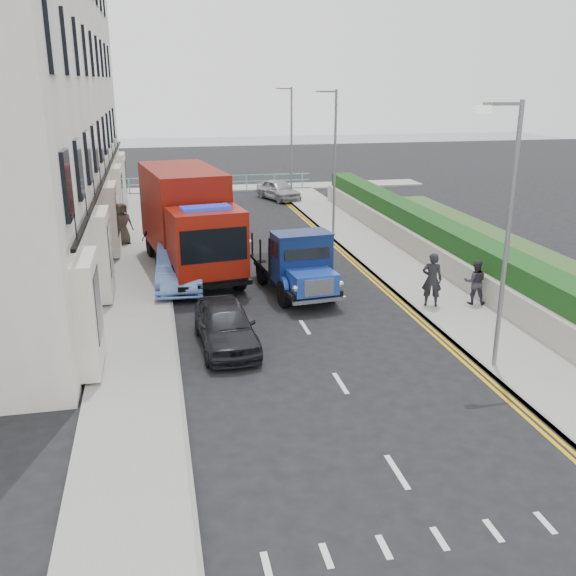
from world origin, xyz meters
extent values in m
plane|color=black|center=(0.00, 0.00, 0.00)|extent=(120.00, 120.00, 0.00)
cube|color=gray|center=(-5.20, 9.00, 0.06)|extent=(2.40, 38.00, 0.12)
cube|color=gray|center=(5.30, 9.00, 0.06)|extent=(2.60, 38.00, 0.12)
cube|color=gray|center=(0.00, 29.00, 0.06)|extent=(30.00, 2.50, 0.12)
plane|color=slate|center=(0.00, 60.00, 0.00)|extent=(120.00, 120.00, 0.00)
cube|color=white|center=(-9.50, 13.00, 7.00)|extent=(6.00, 30.00, 14.00)
cube|color=black|center=(-6.35, 13.00, 3.60)|extent=(0.12, 28.00, 0.10)
cube|color=#B2AD9E|center=(6.60, 9.00, 0.55)|extent=(0.30, 28.00, 1.00)
cube|color=#144115|center=(7.30, 9.00, 0.95)|extent=(1.20, 28.00, 1.70)
cube|color=#59B2A5|center=(0.00, 28.20, 1.08)|extent=(13.00, 0.08, 0.06)
cube|color=#59B2A5|center=(0.00, 28.20, 0.65)|extent=(13.00, 0.06, 0.05)
cylinder|color=slate|center=(4.30, -2.00, 3.50)|extent=(0.12, 0.12, 7.00)
cube|color=slate|center=(3.80, -2.00, 6.90)|extent=(1.00, 0.08, 0.08)
cube|color=beige|center=(3.30, -2.00, 6.78)|extent=(0.35, 0.18, 0.18)
cylinder|color=slate|center=(4.30, 14.00, 3.50)|extent=(0.12, 0.12, 7.00)
cube|color=slate|center=(3.80, 14.00, 6.90)|extent=(1.00, 0.08, 0.08)
cube|color=beige|center=(3.30, 14.00, 6.78)|extent=(0.35, 0.18, 0.18)
cylinder|color=slate|center=(4.30, 24.00, 3.50)|extent=(0.12, 0.12, 7.00)
cube|color=slate|center=(3.80, 24.00, 6.90)|extent=(1.00, 0.08, 0.08)
cube|color=beige|center=(3.30, 24.00, 6.78)|extent=(0.35, 0.18, 0.18)
cylinder|color=black|center=(-0.26, 4.02, 0.47)|extent=(0.35, 0.96, 0.94)
cylinder|color=black|center=(1.45, 4.20, 0.47)|extent=(0.35, 0.96, 0.94)
cylinder|color=black|center=(-0.55, 6.73, 0.47)|extent=(0.35, 0.96, 0.94)
cylinder|color=black|center=(1.15, 6.92, 0.47)|extent=(0.35, 0.96, 0.94)
cube|color=black|center=(0.45, 5.47, 0.60)|extent=(2.34, 4.85, 0.18)
cube|color=#2147B3|center=(0.64, 3.67, 0.96)|extent=(1.64, 1.42, 0.70)
cube|color=silver|center=(0.71, 3.02, 0.96)|extent=(1.03, 0.19, 0.54)
cube|color=#0E1F50|center=(0.52, 4.79, 1.51)|extent=(2.07, 1.37, 1.71)
cube|color=black|center=(0.32, 6.63, 0.83)|extent=(2.33, 2.93, 0.12)
cylinder|color=black|center=(-3.76, 5.87, 0.59)|extent=(0.52, 1.21, 1.18)
cylinder|color=black|center=(-1.54, 6.22, 0.59)|extent=(0.52, 1.21, 1.18)
cylinder|color=black|center=(-4.27, 9.14, 0.59)|extent=(0.52, 1.21, 1.18)
cylinder|color=black|center=(-2.05, 9.49, 0.59)|extent=(0.52, 1.21, 1.18)
cylinder|color=black|center=(-4.63, 11.47, 0.59)|extent=(0.52, 1.21, 1.18)
cylinder|color=black|center=(-2.42, 11.81, 0.59)|extent=(0.52, 1.21, 1.18)
cube|color=black|center=(-3.08, 8.79, 0.80)|extent=(3.59, 7.77, 0.27)
cube|color=maroon|center=(-2.65, 6.05, 1.92)|extent=(2.85, 2.40, 2.35)
cube|color=black|center=(-2.50, 5.08, 2.03)|extent=(2.33, 0.45, 1.18)
cube|color=maroon|center=(-3.26, 9.95, 2.46)|extent=(3.50, 5.90, 3.20)
imported|color=black|center=(-2.60, 1.00, 0.67)|extent=(1.74, 3.98, 1.34)
imported|color=#5F85CB|center=(-3.60, 7.16, 0.78)|extent=(1.97, 4.81, 1.55)
imported|color=#BCBDC1|center=(-2.60, 12.56, 0.62)|extent=(1.88, 4.32, 1.24)
imported|color=black|center=(-3.24, 23.81, 0.66)|extent=(2.49, 4.89, 1.32)
imported|color=#9B999E|center=(3.50, 24.26, 0.65)|extent=(2.71, 4.09, 1.29)
imported|color=black|center=(4.57, 2.80, 1.04)|extent=(0.80, 0.68, 1.85)
imported|color=#302B35|center=(6.10, 2.68, 0.90)|extent=(0.91, 0.81, 1.57)
imported|color=#1C2332|center=(-4.59, 11.29, 0.90)|extent=(0.99, 0.67, 1.55)
imported|color=#3A322A|center=(-5.91, 13.81, 1.08)|extent=(1.11, 0.96, 1.92)
camera|label=1|loc=(-4.39, -16.32, 7.46)|focal=40.00mm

